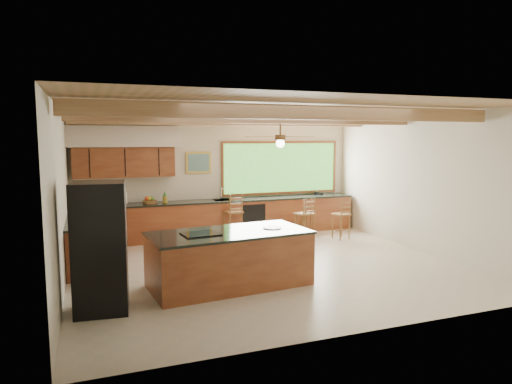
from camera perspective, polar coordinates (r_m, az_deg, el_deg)
name	(u,v)px	position (r m, az deg, el deg)	size (l,w,h in m)	color
ground	(266,266)	(8.95, 1.27, -9.23)	(7.20, 7.20, 0.00)	beige
room_shell	(247,151)	(9.16, -1.19, 5.18)	(7.27, 6.54, 3.02)	beige
counter_run	(195,223)	(10.96, -7.63, -3.80)	(7.12, 3.10, 1.22)	brown
island	(229,259)	(7.72, -3.34, -8.30)	(2.75, 1.49, 0.94)	brown
refrigerator	(100,247)	(6.87, -18.89, -6.55)	(0.79, 0.78, 1.86)	black
bar_stool_a	(234,213)	(11.04, -2.83, -2.60)	(0.46, 0.46, 1.13)	brown
bar_stool_b	(304,215)	(11.32, 5.97, -2.84)	(0.46, 0.46, 0.98)	brown
bar_stool_c	(342,215)	(11.32, 10.74, -2.86)	(0.42, 0.42, 1.00)	brown
bar_stool_d	(307,214)	(11.29, 6.38, -2.81)	(0.43, 0.43, 1.00)	brown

